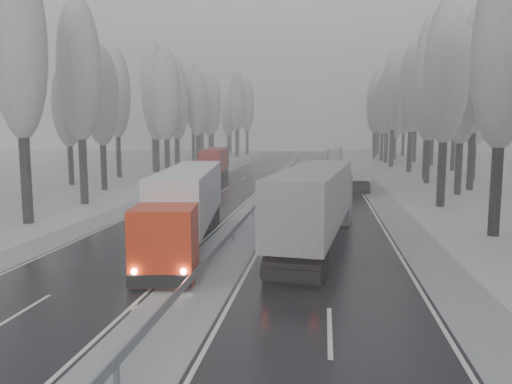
% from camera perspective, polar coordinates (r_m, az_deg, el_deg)
% --- Properties ---
extents(ground, '(260.00, 260.00, 0.00)m').
position_cam_1_polar(ground, '(17.04, -10.13, -14.53)').
color(ground, silver).
rests_on(ground, ground).
extents(carriageway_right, '(7.50, 200.00, 0.03)m').
position_cam_1_polar(carriageway_right, '(45.48, 8.01, -0.82)').
color(carriageway_right, black).
rests_on(carriageway_right, ground).
extents(carriageway_left, '(7.50, 200.00, 0.03)m').
position_cam_1_polar(carriageway_left, '(46.62, -5.00, -0.59)').
color(carriageway_left, black).
rests_on(carriageway_left, ground).
extents(median_slush, '(3.00, 200.00, 0.04)m').
position_cam_1_polar(median_slush, '(45.75, 1.42, -0.70)').
color(median_slush, '#ACAFB4').
rests_on(median_slush, ground).
extents(shoulder_right, '(2.40, 200.00, 0.04)m').
position_cam_1_polar(shoulder_right, '(45.78, 14.22, -0.91)').
color(shoulder_right, '#ACAFB4').
rests_on(shoulder_right, ground).
extents(shoulder_left, '(2.40, 200.00, 0.04)m').
position_cam_1_polar(shoulder_left, '(47.95, -10.78, -0.46)').
color(shoulder_left, '#ACAFB4').
rests_on(shoulder_left, ground).
extents(median_guardrail, '(0.12, 200.00, 0.76)m').
position_cam_1_polar(median_guardrail, '(45.66, 1.42, 0.02)').
color(median_guardrail, slate).
rests_on(median_guardrail, ground).
extents(tree_16, '(3.60, 3.60, 16.53)m').
position_cam_1_polar(tree_16, '(32.62, 26.49, 14.17)').
color(tree_16, black).
rests_on(tree_16, ground).
extents(tree_18, '(3.60, 3.60, 16.58)m').
position_cam_1_polar(tree_18, '(43.38, 20.91, 12.56)').
color(tree_18, black).
rests_on(tree_18, ground).
extents(tree_19, '(3.60, 3.60, 14.57)m').
position_cam_1_polar(tree_19, '(48.58, 26.20, 10.15)').
color(tree_19, black).
rests_on(tree_19, ground).
extents(tree_20, '(3.60, 3.60, 15.71)m').
position_cam_1_polar(tree_20, '(52.00, 22.53, 10.89)').
color(tree_20, black).
rests_on(tree_20, ground).
extents(tree_21, '(3.60, 3.60, 18.62)m').
position_cam_1_polar(tree_21, '(56.59, 23.81, 12.37)').
color(tree_21, black).
rests_on(tree_21, ground).
extents(tree_22, '(3.60, 3.60, 15.86)m').
position_cam_1_polar(tree_22, '(61.97, 19.26, 10.43)').
color(tree_22, black).
rests_on(tree_22, ground).
extents(tree_23, '(3.60, 3.60, 13.55)m').
position_cam_1_polar(tree_23, '(67.25, 23.84, 8.68)').
color(tree_23, black).
rests_on(tree_23, ground).
extents(tree_24, '(3.60, 3.60, 20.49)m').
position_cam_1_polar(tree_24, '(67.68, 19.18, 12.63)').
color(tree_24, black).
rests_on(tree_24, ground).
extents(tree_25, '(3.60, 3.60, 19.44)m').
position_cam_1_polar(tree_25, '(73.10, 23.96, 11.45)').
color(tree_25, black).
rests_on(tree_25, ground).
extents(tree_26, '(3.60, 3.60, 18.78)m').
position_cam_1_polar(tree_26, '(77.57, 17.39, 11.14)').
color(tree_26, black).
rests_on(tree_26, ground).
extents(tree_27, '(3.60, 3.60, 17.62)m').
position_cam_1_polar(tree_27, '(82.87, 21.86, 10.17)').
color(tree_27, black).
rests_on(tree_27, ground).
extents(tree_28, '(3.60, 3.60, 19.62)m').
position_cam_1_polar(tree_28, '(87.98, 15.43, 11.05)').
color(tree_28, black).
rests_on(tree_28, ground).
extents(tree_29, '(3.60, 3.60, 18.11)m').
position_cam_1_polar(tree_29, '(93.07, 19.65, 10.07)').
color(tree_29, black).
rests_on(tree_29, ground).
extents(tree_30, '(3.60, 3.60, 17.86)m').
position_cam_1_polar(tree_30, '(97.59, 14.77, 10.00)').
color(tree_30, black).
rests_on(tree_30, ground).
extents(tree_31, '(3.60, 3.60, 18.58)m').
position_cam_1_polar(tree_31, '(102.42, 17.84, 10.00)').
color(tree_31, black).
rests_on(tree_31, ground).
extents(tree_32, '(3.60, 3.60, 17.33)m').
position_cam_1_polar(tree_32, '(105.03, 14.30, 9.61)').
color(tree_32, black).
rests_on(tree_32, ground).
extents(tree_33, '(3.60, 3.60, 14.33)m').
position_cam_1_polar(tree_33, '(109.31, 15.69, 8.45)').
color(tree_33, black).
rests_on(tree_33, ground).
extents(tree_34, '(3.60, 3.60, 17.63)m').
position_cam_1_polar(tree_34, '(112.00, 13.43, 9.56)').
color(tree_34, black).
rests_on(tree_34, ground).
extents(tree_35, '(3.60, 3.60, 18.25)m').
position_cam_1_polar(tree_35, '(117.21, 17.79, 9.50)').
color(tree_35, black).
rests_on(tree_35, ground).
extents(tree_36, '(3.60, 3.60, 20.23)m').
position_cam_1_polar(tree_36, '(122.00, 13.61, 10.12)').
color(tree_36, black).
rests_on(tree_36, ground).
extents(tree_37, '(3.60, 3.60, 16.37)m').
position_cam_1_polar(tree_37, '(126.73, 16.58, 8.80)').
color(tree_37, black).
rests_on(tree_37, ground).
extents(tree_38, '(3.60, 3.60, 17.97)m').
position_cam_1_polar(tree_38, '(132.60, 13.87, 9.24)').
color(tree_38, black).
rests_on(tree_38, ground).
extents(tree_39, '(3.60, 3.60, 16.19)m').
position_cam_1_polar(tree_39, '(136.85, 14.86, 8.66)').
color(tree_39, black).
rests_on(tree_39, ground).
extents(tree_56, '(3.60, 3.60, 18.12)m').
position_cam_1_polar(tree_56, '(36.92, -25.51, 14.91)').
color(tree_56, black).
rests_on(tree_56, ground).
extents(tree_58, '(3.60, 3.60, 17.21)m').
position_cam_1_polar(tree_58, '(44.69, -19.56, 12.96)').
color(tree_58, black).
rests_on(tree_58, ground).
extents(tree_59, '(3.60, 3.60, 18.41)m').
position_cam_1_polar(tree_59, '(52.01, -25.26, 12.66)').
color(tree_59, black).
rests_on(tree_59, ground).
extents(tree_60, '(3.60, 3.60, 14.84)m').
position_cam_1_polar(tree_60, '(54.34, -17.29, 10.34)').
color(tree_60, black).
rests_on(tree_60, ground).
extents(tree_61, '(3.60, 3.60, 13.95)m').
position_cam_1_polar(tree_61, '(60.46, -20.68, 9.30)').
color(tree_61, black).
rests_on(tree_61, ground).
extents(tree_62, '(3.60, 3.60, 16.04)m').
position_cam_1_polar(tree_62, '(61.88, -10.27, 10.82)').
color(tree_62, black).
rests_on(tree_62, ground).
extents(tree_63, '(3.60, 3.60, 16.88)m').
position_cam_1_polar(tree_63, '(68.42, -15.64, 10.77)').
color(tree_63, black).
rests_on(tree_63, ground).
extents(tree_64, '(3.60, 3.60, 15.42)m').
position_cam_1_polar(tree_64, '(71.73, -11.35, 9.96)').
color(tree_64, black).
rests_on(tree_64, ground).
extents(tree_65, '(3.60, 3.60, 19.48)m').
position_cam_1_polar(tree_65, '(76.26, -11.70, 11.72)').
color(tree_65, black).
rests_on(tree_65, ground).
extents(tree_66, '(3.60, 3.60, 15.23)m').
position_cam_1_polar(tree_66, '(80.86, -9.02, 9.59)').
color(tree_66, black).
rests_on(tree_66, ground).
extents(tree_67, '(3.60, 3.60, 17.09)m').
position_cam_1_polar(tree_67, '(85.14, -9.16, 10.26)').
color(tree_67, black).
rests_on(tree_67, ground).
extents(tree_68, '(3.60, 3.60, 16.65)m').
position_cam_1_polar(tree_68, '(86.99, -6.72, 10.05)').
color(tree_68, black).
rests_on(tree_68, ground).
extents(tree_69, '(3.60, 3.60, 19.35)m').
position_cam_1_polar(tree_69, '(92.24, -9.08, 10.91)').
color(tree_69, black).
rests_on(tree_69, ground).
extents(tree_70, '(3.60, 3.60, 17.09)m').
position_cam_1_polar(tree_70, '(96.74, -5.07, 9.94)').
color(tree_70, black).
rests_on(tree_70, ground).
extents(tree_71, '(3.60, 3.60, 19.61)m').
position_cam_1_polar(tree_71, '(101.84, -7.23, 10.67)').
color(tree_71, black).
rests_on(tree_71, ground).
extents(tree_72, '(3.60, 3.60, 15.11)m').
position_cam_1_polar(tree_72, '(106.37, -5.32, 9.00)').
color(tree_72, black).
rests_on(tree_72, ground).
extents(tree_73, '(3.60, 3.60, 17.22)m').
position_cam_1_polar(tree_73, '(110.98, -6.33, 9.60)').
color(tree_73, black).
rests_on(tree_73, ground).
extents(tree_74, '(3.60, 3.60, 19.68)m').
position_cam_1_polar(tree_74, '(116.30, -2.24, 10.30)').
color(tree_74, black).
rests_on(tree_74, ground).
extents(tree_75, '(3.60, 3.60, 18.60)m').
position_cam_1_polar(tree_75, '(122.05, -6.19, 9.79)').
color(tree_75, black).
rests_on(tree_75, ground).
extents(tree_76, '(3.60, 3.60, 18.55)m').
position_cam_1_polar(tree_76, '(125.35, -1.02, 9.74)').
color(tree_76, black).
rests_on(tree_76, ground).
extents(tree_77, '(3.60, 3.60, 14.32)m').
position_cam_1_polar(tree_77, '(130.16, -3.21, 8.45)').
color(tree_77, black).
rests_on(tree_77, ground).
extents(tree_78, '(3.60, 3.60, 19.55)m').
position_cam_1_polar(tree_78, '(132.45, -2.10, 9.88)').
color(tree_78, black).
rests_on(tree_78, ground).
extents(tree_79, '(3.60, 3.60, 17.07)m').
position_cam_1_polar(tree_79, '(136.81, -2.97, 9.12)').
color(tree_79, black).
rests_on(tree_79, ground).
extents(truck_grey_tarp, '(4.65, 16.91, 4.30)m').
position_cam_1_polar(truck_grey_tarp, '(26.88, 7.03, -0.94)').
color(truck_grey_tarp, '#4C4B50').
rests_on(truck_grey_tarp, ground).
extents(truck_blue_box, '(3.62, 14.44, 3.67)m').
position_cam_1_polar(truck_blue_box, '(31.22, 6.04, -0.48)').
color(truck_blue_box, '#1E1D4A').
rests_on(truck_blue_box, ground).
extents(truck_cream_box, '(2.78, 17.20, 4.40)m').
position_cam_1_polar(truck_cream_box, '(56.59, 11.01, 3.27)').
color(truck_cream_box, '#AFAC9B').
rests_on(truck_cream_box, ground).
extents(box_truck_distant, '(2.65, 6.99, 2.56)m').
position_cam_1_polar(box_truck_distant, '(100.61, 8.90, 4.23)').
color(box_truck_distant, silver).
rests_on(box_truck_distant, ground).
extents(truck_red_white, '(4.61, 16.15, 4.11)m').
position_cam_1_polar(truck_red_white, '(27.19, -7.89, -1.09)').
color(truck_red_white, red).
rests_on(truck_red_white, ground).
extents(truck_red_red, '(4.00, 15.38, 3.91)m').
position_cam_1_polar(truck_red_red, '(60.68, -4.81, 3.36)').
color(truck_red_red, '#AD0922').
rests_on(truck_red_red, ground).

